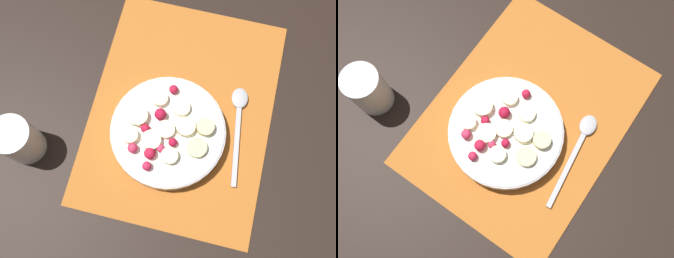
{
  "view_description": "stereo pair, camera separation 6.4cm",
  "coord_description": "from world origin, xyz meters",
  "views": [
    {
      "loc": [
        -0.22,
        -0.03,
        0.66
      ],
      "look_at": [
        -0.05,
        0.01,
        0.04
      ],
      "focal_mm": 40.0,
      "sensor_mm": 36.0,
      "label": 1
    },
    {
      "loc": [
        -0.19,
        -0.09,
        0.66
      ],
      "look_at": [
        -0.05,
        0.01,
        0.04
      ],
      "focal_mm": 40.0,
      "sensor_mm": 36.0,
      "label": 2
    }
  ],
  "objects": [
    {
      "name": "ground_plane",
      "position": [
        0.0,
        0.0,
        0.0
      ],
      "size": [
        3.0,
        3.0,
        0.0
      ],
      "primitive_type": "plane",
      "color": "black"
    },
    {
      "name": "placemat",
      "position": [
        0.0,
        0.0,
        0.0
      ],
      "size": [
        0.43,
        0.33,
        0.01
      ],
      "color": "#B26023",
      "rests_on": "ground_plane"
    },
    {
      "name": "fruit_bowl",
      "position": [
        -0.05,
        0.01,
        0.03
      ],
      "size": [
        0.2,
        0.2,
        0.05
      ],
      "color": "white",
      "rests_on": "placemat"
    },
    {
      "name": "spoon",
      "position": [
        0.02,
        -0.1,
        0.01
      ],
      "size": [
        0.19,
        0.04,
        0.01
      ],
      "rotation": [
        0.0,
        0.0,
        6.4
      ],
      "color": "#B2B2B7",
      "rests_on": "placemat"
    },
    {
      "name": "drinking_glass",
      "position": [
        -0.13,
        0.25,
        0.05
      ],
      "size": [
        0.07,
        0.07,
        0.09
      ],
      "color": "white",
      "rests_on": "ground_plane"
    }
  ]
}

